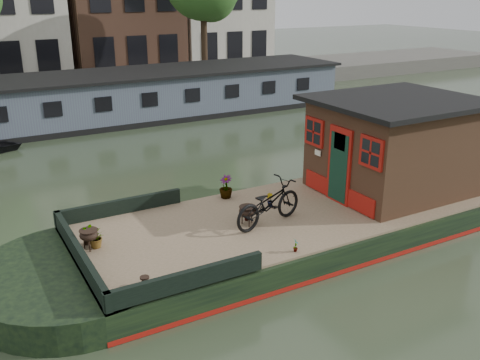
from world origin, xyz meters
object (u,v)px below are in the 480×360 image
cabin (394,145)px  potted_plant_a (247,212)px  bicycle (268,203)px  brazier_rear (89,239)px  brazier_front (248,216)px

cabin → potted_plant_a: bearing=178.4°
cabin → bicycle: bearing=-176.0°
bicycle → brazier_rear: bicycle is taller
cabin → potted_plant_a: (-4.30, 0.12, -1.03)m
potted_plant_a → brazier_rear: size_ratio=0.93×
cabin → bicycle: cabin is taller
brazier_front → cabin: bearing=1.2°
brazier_front → bicycle: bearing=-23.8°
brazier_rear → cabin: bearing=-3.3°
bicycle → brazier_front: bearing=53.2°
potted_plant_a → bicycle: bearing=-50.5°
cabin → brazier_front: size_ratio=9.04×
potted_plant_a → brazier_rear: brazier_rear is taller
cabin → brazier_rear: size_ratio=9.30×
cabin → potted_plant_a: 4.42m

